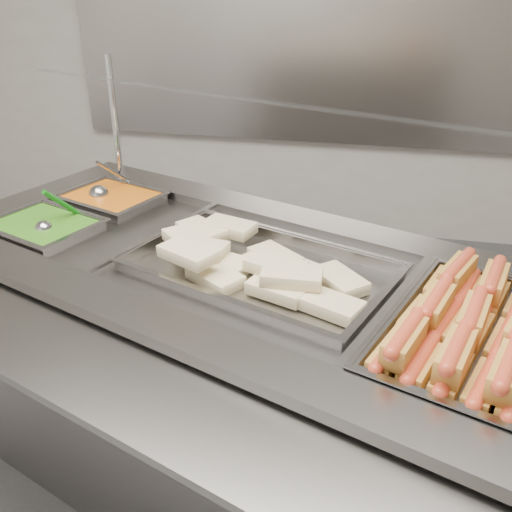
% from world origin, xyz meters
% --- Properties ---
extents(back_panel, '(3.00, 0.04, 1.20)m').
position_xyz_m(back_panel, '(0.00, 2.45, 1.20)').
color(back_panel, gray).
rests_on(back_panel, ground).
extents(steam_counter, '(1.99, 1.40, 0.87)m').
position_xyz_m(steam_counter, '(0.02, 0.31, 0.43)').
color(steam_counter, slate).
rests_on(steam_counter, ground).
extents(tray_rail, '(1.72, 0.93, 0.05)m').
position_xyz_m(tray_rail, '(-0.15, -0.15, 0.82)').
color(tray_rail, gray).
rests_on(tray_rail, steam_counter).
extents(sneeze_guard, '(1.59, 0.83, 0.43)m').
position_xyz_m(sneeze_guard, '(0.10, 0.51, 1.22)').
color(sneeze_guard, silver).
rests_on(sneeze_guard, steam_counter).
extents(pan_hotdogs, '(0.50, 0.61, 0.10)m').
position_xyz_m(pan_hotdogs, '(0.59, 0.10, 0.83)').
color(pan_hotdogs, gray).
rests_on(pan_hotdogs, steam_counter).
extents(pan_wraps, '(0.75, 0.60, 0.07)m').
position_xyz_m(pan_wraps, '(0.08, 0.29, 0.84)').
color(pan_wraps, gray).
rests_on(pan_wraps, steam_counter).
extents(pan_beans, '(0.35, 0.32, 0.10)m').
position_xyz_m(pan_beans, '(-0.51, 0.66, 0.83)').
color(pan_beans, gray).
rests_on(pan_beans, steam_counter).
extents(pan_peas, '(0.35, 0.32, 0.10)m').
position_xyz_m(pan_peas, '(-0.61, 0.40, 0.83)').
color(pan_peas, gray).
rests_on(pan_peas, steam_counter).
extents(hotdogs_in_buns, '(0.45, 0.56, 0.11)m').
position_xyz_m(hotdogs_in_buns, '(0.58, 0.09, 0.88)').
color(hotdogs_in_buns, '#9A6220').
rests_on(hotdogs_in_buns, pan_hotdogs).
extents(tortilla_wraps, '(0.59, 0.44, 0.09)m').
position_xyz_m(tortilla_wraps, '(0.06, 0.28, 0.88)').
color(tortilla_wraps, beige).
rests_on(tortilla_wraps, pan_wraps).
extents(ladle, '(0.09, 0.18, 0.15)m').
position_xyz_m(ladle, '(-0.55, 0.67, 0.88)').
color(ladle, '#ABABB0').
rests_on(ladle, pan_beans).
extents(serving_spoon, '(0.08, 0.16, 0.14)m').
position_xyz_m(serving_spoon, '(-0.59, 0.39, 0.88)').
color(serving_spoon, '#ABABB0').
rests_on(serving_spoon, pan_peas).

